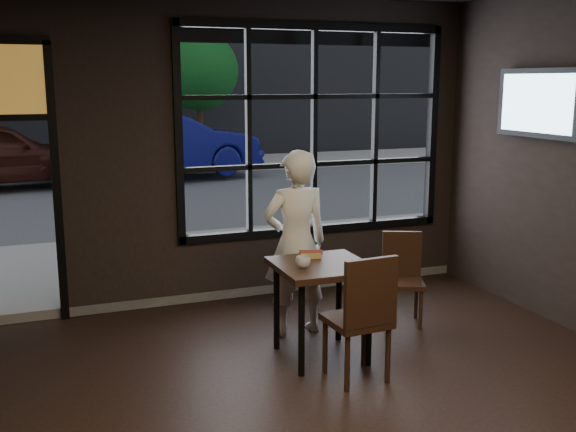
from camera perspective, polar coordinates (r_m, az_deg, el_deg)
name	(u,v)px	position (r m, az deg, el deg)	size (l,w,h in m)	color
window_frame	(314,131)	(7.41, 2.22, 7.23)	(3.06, 0.12, 2.28)	black
street_asphalt	(78,143)	(27.46, -17.33, 5.94)	(60.00, 41.00, 0.04)	#545456
cafe_table	(321,310)	(5.79, 2.85, -7.97)	(0.77, 0.77, 0.83)	black
chair_near	(357,316)	(5.38, 5.83, -8.42)	(0.45, 0.45, 1.04)	black
chair_window	(403,280)	(6.64, 9.73, -5.36)	(0.38, 0.38, 0.89)	black
man	(296,243)	(6.21, 0.65, -2.32)	(0.63, 0.41, 1.73)	silver
hotdog	(311,255)	(5.83, 1.93, -3.29)	(0.20, 0.08, 0.06)	tan
cup	(303,262)	(5.52, 1.29, -3.92)	(0.12, 0.12, 0.10)	silver
tv	(540,103)	(7.03, 20.56, 8.94)	(0.13, 1.14, 0.66)	black
navy_car	(160,144)	(16.21, -10.75, 6.01)	(1.65, 4.72, 1.56)	#0C0E55
tree_right	(199,71)	(18.95, -7.56, 12.06)	(2.16, 2.16, 3.68)	#332114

